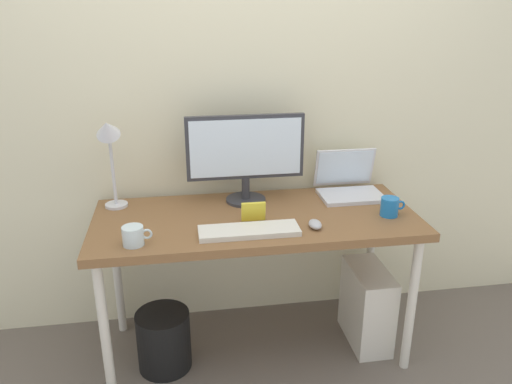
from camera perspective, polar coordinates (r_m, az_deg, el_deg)
The scene contains 13 objects.
ground_plane at distance 2.76m, azimuth 0.00°, elevation -17.10°, with size 6.00×6.00×0.00m, color #665B51.
back_wall at distance 2.59m, azimuth -1.37°, elevation 11.98°, with size 4.40×0.04×2.60m, color beige.
desk at distance 2.40m, azimuth 0.00°, elevation -4.14°, with size 1.52×0.65×0.75m.
monitor at distance 2.47m, azimuth -1.20°, elevation 4.47°, with size 0.58×0.20×0.44m.
laptop at distance 2.67m, azimuth 10.42°, elevation 0.96°, with size 0.32×0.27×0.23m.
desk_lamp at distance 2.45m, azimuth -16.33°, elevation 5.36°, with size 0.11×0.16×0.47m.
keyboard at distance 2.20m, azimuth -0.80°, elevation -4.42°, with size 0.44×0.14×0.02m, color silver.
mouse at distance 2.26m, azimuth 6.72°, elevation -3.66°, with size 0.06×0.09×0.03m, color #B2B2B7.
coffee_mug at distance 2.44m, azimuth 14.93°, elevation -1.62°, with size 0.12×0.08×0.09m.
glass_cup at distance 2.15m, azimuth -13.72°, elevation -4.84°, with size 0.12×0.09×0.08m.
photo_frame at distance 2.30m, azimuth -0.30°, elevation -2.24°, with size 0.11×0.02×0.09m, color yellow.
computer_tower at distance 2.75m, azimuth 12.46°, elevation -12.46°, with size 0.18×0.36×0.42m, color silver.
wastebasket at distance 2.60m, azimuth -10.40°, elevation -16.18°, with size 0.26×0.26×0.30m, color black.
Camera 1 is at (-0.34, -2.15, 1.70)m, focal length 35.29 mm.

